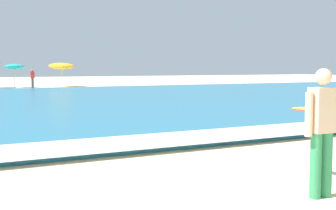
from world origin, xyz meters
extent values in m
cube|color=white|center=(0.00, 5.74, 0.15)|extent=(120.00, 1.80, 0.01)
cylinder|color=#338E56|center=(3.26, 1.21, 0.44)|extent=(0.15, 0.15, 0.88)
cylinder|color=#338E56|center=(3.45, 1.20, 0.44)|extent=(0.15, 0.15, 0.88)
cube|color=beige|center=(3.35, 1.21, 1.18)|extent=(0.35, 0.24, 0.60)
sphere|color=beige|center=(3.35, 1.21, 1.62)|extent=(0.22, 0.22, 0.22)
cylinder|color=beige|center=(3.12, 1.22, 1.13)|extent=(0.10, 0.10, 0.58)
cylinder|color=beige|center=(5.14, 37.56, 0.86)|extent=(0.05, 0.05, 1.72)
ellipsoid|color=#19ADB2|center=(5.14, 37.56, 1.78)|extent=(1.72, 1.74, 0.56)
cylinder|color=beige|center=(9.21, 37.48, 0.89)|extent=(0.05, 0.05, 1.78)
ellipsoid|color=#F4A31E|center=(9.21, 37.48, 1.86)|extent=(2.27, 2.31, 0.72)
cylinder|color=#383842|center=(6.24, 35.48, 0.42)|extent=(0.20, 0.20, 0.84)
cube|color=red|center=(6.24, 35.48, 1.11)|extent=(0.32, 0.20, 0.54)
sphere|color=#9E7051|center=(6.24, 35.48, 1.48)|extent=(0.20, 0.20, 0.20)
camera|label=1|loc=(-1.22, -3.11, 1.74)|focal=48.35mm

